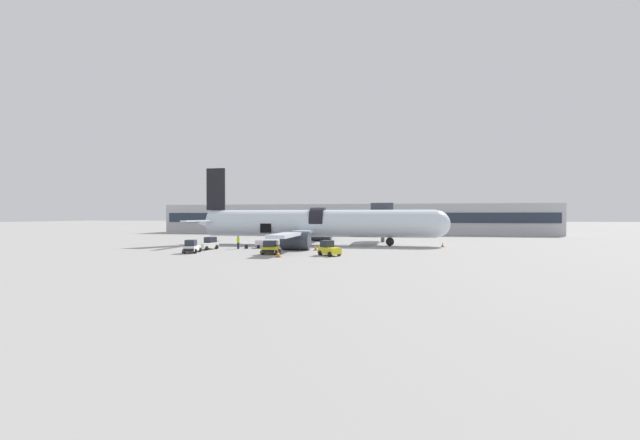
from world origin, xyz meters
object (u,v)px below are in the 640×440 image
object	(u,v)px
baggage_tug_mid	(270,248)
ground_crew_driver	(292,242)
baggage_tug_rear	(209,244)
airplane	(315,224)
suitcase_on_tarmac_upright	(246,247)
baggage_cart_loading	(267,244)
baggage_tug_spare	(192,247)
ground_crew_loader_a	(238,242)
baggage_tug_lead	(329,249)
ground_crew_loader_b	(292,241)
suitcase_on_tarmac_spare	(277,248)

from	to	relation	value
baggage_tug_mid	ground_crew_driver	bearing A→B (deg)	87.89
baggage_tug_rear	airplane	bearing A→B (deg)	40.69
ground_crew_driver	suitcase_on_tarmac_upright	world-z (taller)	ground_crew_driver
airplane	baggage_cart_loading	size ratio (longest dim) A/B	9.28
baggage_tug_mid	baggage_tug_spare	xyz separation A→B (m)	(-9.62, -0.17, 0.01)
suitcase_on_tarmac_upright	ground_crew_loader_a	bearing A→B (deg)	-150.88
baggage_tug_mid	ground_crew_loader_a	size ratio (longest dim) A/B	1.37
baggage_tug_spare	baggage_cart_loading	xyz separation A→B (m)	(6.57, 8.49, -0.17)
baggage_tug_rear	suitcase_on_tarmac_upright	world-z (taller)	baggage_tug_rear
ground_crew_driver	ground_crew_loader_a	bearing A→B (deg)	-159.11
baggage_tug_mid	ground_crew_driver	world-z (taller)	ground_crew_driver
airplane	suitcase_on_tarmac_upright	distance (m)	11.75
ground_crew_loader_a	airplane	bearing A→B (deg)	46.02
airplane	baggage_tug_lead	distance (m)	16.04
baggage_tug_lead	ground_crew_loader_b	xyz separation A→B (m)	(-6.87, 10.42, 0.13)
baggage_tug_lead	suitcase_on_tarmac_spare	bearing A→B (deg)	140.83
airplane	baggage_tug_spare	distance (m)	19.39
ground_crew_loader_a	ground_crew_driver	bearing A→B (deg)	20.89
baggage_tug_lead	suitcase_on_tarmac_spare	distance (m)	10.21
baggage_tug_lead	baggage_tug_mid	distance (m)	6.83
ground_crew_driver	ground_crew_loader_b	bearing A→B (deg)	102.65
suitcase_on_tarmac_spare	suitcase_on_tarmac_upright	bearing A→B (deg)	175.46
baggage_tug_lead	ground_crew_driver	distance (m)	10.94
baggage_tug_rear	ground_crew_driver	xyz separation A→B (m)	(10.13, 4.02, 0.13)
ground_crew_driver	baggage_tug_lead	bearing A→B (deg)	-53.52
airplane	ground_crew_loader_a	distance (m)	12.60
baggage_cart_loading	ground_crew_loader_b	xyz separation A→B (m)	(3.00, 1.85, 0.34)
suitcase_on_tarmac_spare	airplane	bearing A→B (deg)	68.93
baggage_tug_rear	ground_crew_driver	distance (m)	10.90
airplane	suitcase_on_tarmac_spare	xyz separation A→B (m)	(-3.37, -8.75, -2.90)
ground_crew_loader_a	suitcase_on_tarmac_upright	xyz separation A→B (m)	(0.93, 0.52, -0.69)
ground_crew_driver	baggage_tug_spare	bearing A→B (deg)	-138.75
ground_crew_driver	suitcase_on_tarmac_upright	xyz separation A→B (m)	(-5.71, -2.02, -0.58)
airplane	baggage_tug_lead	bearing A→B (deg)	-73.38
baggage_tug_spare	ground_crew_driver	xyz separation A→B (m)	(9.94, 8.71, 0.16)
airplane	ground_crew_driver	bearing A→B (deg)	-107.14
ground_crew_loader_b	ground_crew_loader_a	bearing A→B (deg)	-146.50
baggage_cart_loading	suitcase_on_tarmac_spare	xyz separation A→B (m)	(1.97, -2.13, -0.26)
baggage_tug_rear	ground_crew_loader_a	xyz separation A→B (m)	(3.49, 1.48, 0.25)
baggage_tug_rear	suitcase_on_tarmac_spare	distance (m)	8.90
baggage_tug_mid	ground_crew_loader_a	xyz separation A→B (m)	(-6.33, 6.01, 0.27)
ground_crew_loader_a	ground_crew_driver	size ratio (longest dim) A/B	1.14
suitcase_on_tarmac_spare	ground_crew_driver	bearing A→B (deg)	59.32
baggage_tug_mid	ground_crew_loader_b	distance (m)	10.17
ground_crew_driver	suitcase_on_tarmac_upright	bearing A→B (deg)	-160.56
ground_crew_loader_b	ground_crew_driver	size ratio (longest dim) A/B	1.01
suitcase_on_tarmac_upright	baggage_tug_lead	bearing A→B (deg)	-29.04
ground_crew_loader_a	ground_crew_driver	xyz separation A→B (m)	(6.64, 2.54, -0.11)
baggage_tug_lead	airplane	bearing A→B (deg)	106.62
airplane	suitcase_on_tarmac_upright	xyz separation A→B (m)	(-7.68, -8.41, -2.90)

